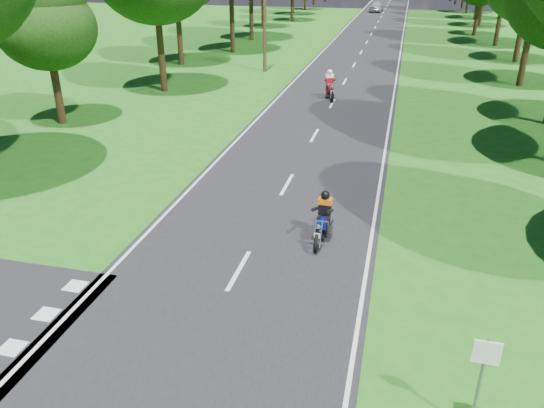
# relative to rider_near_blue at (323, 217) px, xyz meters

# --- Properties ---
(ground) EXTENTS (160.00, 160.00, 0.00)m
(ground) POSITION_rel_rider_near_blue_xyz_m (-1.89, -4.21, -0.76)
(ground) COLOR #1D6316
(ground) RESTS_ON ground
(main_road) EXTENTS (7.00, 140.00, 0.02)m
(main_road) POSITION_rel_rider_near_blue_xyz_m (-1.89, 45.79, -0.75)
(main_road) COLOR black
(main_road) RESTS_ON ground
(road_markings) EXTENTS (7.40, 140.00, 0.01)m
(road_markings) POSITION_rel_rider_near_blue_xyz_m (-2.03, 43.92, -0.74)
(road_markings) COLOR silver
(road_markings) RESTS_ON main_road
(telegraph_pole) EXTENTS (1.20, 0.26, 8.00)m
(telegraph_pole) POSITION_rel_rider_near_blue_xyz_m (-7.89, 23.79, 3.31)
(telegraph_pole) COLOR #382616
(telegraph_pole) RESTS_ON ground
(road_sign) EXTENTS (0.45, 0.07, 2.00)m
(road_sign) POSITION_rel_rider_near_blue_xyz_m (3.61, -6.22, 0.58)
(road_sign) COLOR slate
(road_sign) RESTS_ON ground
(rider_near_blue) EXTENTS (0.68, 1.81, 1.48)m
(rider_near_blue) POSITION_rel_rider_near_blue_xyz_m (0.00, 0.00, 0.00)
(rider_near_blue) COLOR #0C138D
(rider_near_blue) RESTS_ON main_road
(rider_far_red) EXTENTS (1.23, 2.09, 1.65)m
(rider_far_red) POSITION_rel_rider_near_blue_xyz_m (-2.21, 16.86, 0.08)
(rider_far_red) COLOR maroon
(rider_far_red) RESTS_ON main_road
(distant_car) EXTENTS (2.12, 4.62, 1.54)m
(distant_car) POSITION_rel_rider_near_blue_xyz_m (-3.00, 70.84, 0.03)
(distant_car) COLOR #AAADB1
(distant_car) RESTS_ON main_road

